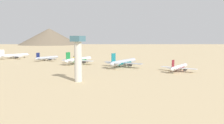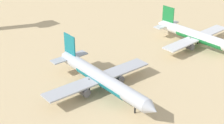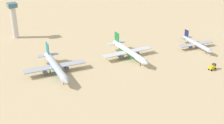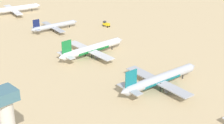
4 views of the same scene
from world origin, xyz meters
name	(u,v)px [view 4 (image 4 of 4)]	position (x,y,z in m)	size (l,w,h in m)	color
ground_plane	(91,54)	(0.00, 0.00, 0.00)	(1800.00, 1800.00, 0.00)	tan
parked_jet_1	(160,79)	(-4.18, -56.64, 4.79)	(49.96, 40.68, 14.40)	#B2B7C1
parked_jet_2	(92,49)	(-1.80, -2.65, 4.55)	(47.35, 38.42, 13.66)	silver
parked_jet_3	(54,26)	(9.05, 52.04, 3.55)	(36.59, 29.86, 10.56)	#B2B7C1
parked_jet_4	(14,9)	(10.39, 111.14, 4.26)	(44.16, 36.17, 12.80)	white
service_truck	(106,24)	(42.66, 34.17, 2.08)	(3.28, 5.45, 3.90)	yellow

